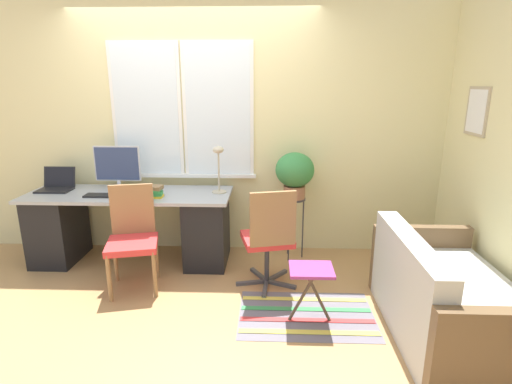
{
  "coord_description": "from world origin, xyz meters",
  "views": [
    {
      "loc": [
        0.78,
        -3.44,
        1.79
      ],
      "look_at": [
        0.64,
        0.17,
        0.8
      ],
      "focal_mm": 28.0,
      "sensor_mm": 36.0,
      "label": 1
    }
  ],
  "objects_px": {
    "desk_lamp": "(219,161)",
    "plant_stand": "(294,207)",
    "potted_plant": "(295,172)",
    "monitor": "(117,166)",
    "book_stack": "(153,192)",
    "folding_stool": "(311,275)",
    "office_chair_swivel": "(269,237)",
    "keyboard": "(105,195)",
    "couch_loveseat": "(446,301)",
    "desk_chair_wooden": "(133,236)",
    "mouse": "(134,195)",
    "laptop": "(56,185)"
  },
  "relations": [
    {
      "from": "desk_lamp",
      "to": "plant_stand",
      "type": "distance_m",
      "value": 0.9
    },
    {
      "from": "potted_plant",
      "to": "monitor",
      "type": "bearing_deg",
      "value": 179.06
    },
    {
      "from": "book_stack",
      "to": "folding_stool",
      "type": "bearing_deg",
      "value": -32.03
    },
    {
      "from": "monitor",
      "to": "office_chair_swivel",
      "type": "xyz_separation_m",
      "value": [
        1.56,
        -0.68,
        -0.49
      ]
    },
    {
      "from": "keyboard",
      "to": "book_stack",
      "type": "relative_size",
      "value": 2.11
    },
    {
      "from": "monitor",
      "to": "couch_loveseat",
      "type": "xyz_separation_m",
      "value": [
        2.84,
        -1.33,
        -0.7
      ]
    },
    {
      "from": "desk_lamp",
      "to": "potted_plant",
      "type": "height_order",
      "value": "desk_lamp"
    },
    {
      "from": "book_stack",
      "to": "couch_loveseat",
      "type": "xyz_separation_m",
      "value": [
        2.39,
        -1.02,
        -0.52
      ]
    },
    {
      "from": "desk_chair_wooden",
      "to": "couch_loveseat",
      "type": "height_order",
      "value": "desk_chair_wooden"
    },
    {
      "from": "mouse",
      "to": "office_chair_swivel",
      "type": "xyz_separation_m",
      "value": [
        1.31,
        -0.39,
        -0.26
      ]
    },
    {
      "from": "couch_loveseat",
      "to": "plant_stand",
      "type": "relative_size",
      "value": 2.15
    },
    {
      "from": "monitor",
      "to": "mouse",
      "type": "relative_size",
      "value": 8.18
    },
    {
      "from": "book_stack",
      "to": "mouse",
      "type": "bearing_deg",
      "value": 171.51
    },
    {
      "from": "monitor",
      "to": "mouse",
      "type": "distance_m",
      "value": 0.44
    },
    {
      "from": "laptop",
      "to": "office_chair_swivel",
      "type": "distance_m",
      "value": 2.28
    },
    {
      "from": "laptop",
      "to": "keyboard",
      "type": "bearing_deg",
      "value": -20.22
    },
    {
      "from": "desk_chair_wooden",
      "to": "potted_plant",
      "type": "height_order",
      "value": "potted_plant"
    },
    {
      "from": "desk_chair_wooden",
      "to": "folding_stool",
      "type": "height_order",
      "value": "desk_chair_wooden"
    },
    {
      "from": "office_chair_swivel",
      "to": "keyboard",
      "type": "bearing_deg",
      "value": -26.83
    },
    {
      "from": "keyboard",
      "to": "desk_lamp",
      "type": "bearing_deg",
      "value": 9.58
    },
    {
      "from": "mouse",
      "to": "desk_lamp",
      "type": "bearing_deg",
      "value": 11.8
    },
    {
      "from": "folding_stool",
      "to": "potted_plant",
      "type": "bearing_deg",
      "value": 93.37
    },
    {
      "from": "desk_chair_wooden",
      "to": "office_chair_swivel",
      "type": "height_order",
      "value": "office_chair_swivel"
    },
    {
      "from": "laptop",
      "to": "desk_chair_wooden",
      "type": "bearing_deg",
      "value": -32.01
    },
    {
      "from": "mouse",
      "to": "keyboard",
      "type": "bearing_deg",
      "value": -177.09
    },
    {
      "from": "plant_stand",
      "to": "laptop",
      "type": "bearing_deg",
      "value": -178.81
    },
    {
      "from": "keyboard",
      "to": "mouse",
      "type": "relative_size",
      "value": 6.82
    },
    {
      "from": "potted_plant",
      "to": "desk_lamp",
      "type": "bearing_deg",
      "value": -173.58
    },
    {
      "from": "mouse",
      "to": "desk_chair_wooden",
      "type": "bearing_deg",
      "value": -75.61
    },
    {
      "from": "monitor",
      "to": "keyboard",
      "type": "bearing_deg",
      "value": -95.75
    },
    {
      "from": "couch_loveseat",
      "to": "keyboard",
      "type": "bearing_deg",
      "value": 70.18
    },
    {
      "from": "book_stack",
      "to": "office_chair_swivel",
      "type": "relative_size",
      "value": 0.2
    },
    {
      "from": "book_stack",
      "to": "office_chair_swivel",
      "type": "distance_m",
      "value": 1.2
    },
    {
      "from": "plant_stand",
      "to": "desk_chair_wooden",
      "type": "bearing_deg",
      "value": -155.81
    },
    {
      "from": "keyboard",
      "to": "couch_loveseat",
      "type": "bearing_deg",
      "value": -19.82
    },
    {
      "from": "keyboard",
      "to": "couch_loveseat",
      "type": "xyz_separation_m",
      "value": [
        2.87,
        -1.03,
        -0.47
      ]
    },
    {
      "from": "book_stack",
      "to": "desk_lamp",
      "type": "bearing_deg",
      "value": 18.28
    },
    {
      "from": "monitor",
      "to": "potted_plant",
      "type": "xyz_separation_m",
      "value": [
        1.81,
        -0.03,
        -0.05
      ]
    },
    {
      "from": "keyboard",
      "to": "potted_plant",
      "type": "height_order",
      "value": "potted_plant"
    },
    {
      "from": "plant_stand",
      "to": "potted_plant",
      "type": "bearing_deg",
      "value": -165.96
    },
    {
      "from": "mouse",
      "to": "potted_plant",
      "type": "height_order",
      "value": "potted_plant"
    },
    {
      "from": "monitor",
      "to": "couch_loveseat",
      "type": "distance_m",
      "value": 3.22
    },
    {
      "from": "plant_stand",
      "to": "folding_stool",
      "type": "height_order",
      "value": "plant_stand"
    },
    {
      "from": "keyboard",
      "to": "desk_chair_wooden",
      "type": "height_order",
      "value": "desk_chair_wooden"
    },
    {
      "from": "keyboard",
      "to": "plant_stand",
      "type": "relative_size",
      "value": 0.6
    },
    {
      "from": "laptop",
      "to": "keyboard",
      "type": "height_order",
      "value": "laptop"
    },
    {
      "from": "mouse",
      "to": "plant_stand",
      "type": "distance_m",
      "value": 1.59
    },
    {
      "from": "desk_lamp",
      "to": "book_stack",
      "type": "distance_m",
      "value": 0.69
    },
    {
      "from": "couch_loveseat",
      "to": "plant_stand",
      "type": "xyz_separation_m",
      "value": [
        -1.03,
        1.3,
        0.29
      ]
    },
    {
      "from": "laptop",
      "to": "monitor",
      "type": "height_order",
      "value": "monitor"
    }
  ]
}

